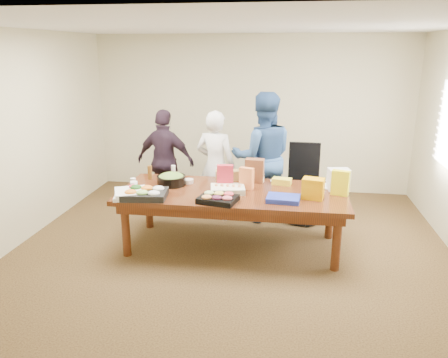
% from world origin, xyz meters
% --- Properties ---
extents(floor, '(5.50, 5.00, 0.02)m').
position_xyz_m(floor, '(0.00, 0.00, -0.01)').
color(floor, '#47301E').
rests_on(floor, ground).
extents(ceiling, '(5.50, 5.00, 0.02)m').
position_xyz_m(ceiling, '(0.00, 0.00, 2.71)').
color(ceiling, white).
rests_on(ceiling, wall_back).
extents(wall_back, '(5.50, 0.04, 2.70)m').
position_xyz_m(wall_back, '(0.00, 2.50, 1.35)').
color(wall_back, beige).
rests_on(wall_back, floor).
extents(wall_front, '(5.50, 0.04, 2.70)m').
position_xyz_m(wall_front, '(0.00, -2.50, 1.35)').
color(wall_front, beige).
rests_on(wall_front, floor).
extents(wall_left, '(0.04, 5.00, 2.70)m').
position_xyz_m(wall_left, '(-2.75, 0.00, 1.35)').
color(wall_left, beige).
rests_on(wall_left, floor).
extents(conference_table, '(2.80, 1.20, 0.75)m').
position_xyz_m(conference_table, '(0.00, 0.00, 0.38)').
color(conference_table, '#4C1C0F').
rests_on(conference_table, floor).
extents(office_chair, '(0.58, 0.58, 1.09)m').
position_xyz_m(office_chair, '(0.91, 1.02, 0.54)').
color(office_chair, black).
rests_on(office_chair, floor).
extents(person_center, '(0.66, 0.50, 1.62)m').
position_xyz_m(person_center, '(-0.38, 0.95, 0.81)').
color(person_center, silver).
rests_on(person_center, floor).
extents(person_right, '(1.02, 0.86, 1.88)m').
position_xyz_m(person_right, '(0.30, 1.03, 0.94)').
color(person_right, navy).
rests_on(person_right, floor).
extents(person_left, '(0.98, 0.55, 1.59)m').
position_xyz_m(person_left, '(-1.19, 1.17, 0.79)').
color(person_left, '#2B1C29').
rests_on(person_left, floor).
extents(veggie_tray, '(0.56, 0.46, 0.08)m').
position_xyz_m(veggie_tray, '(-1.00, -0.40, 0.79)').
color(veggie_tray, black).
rests_on(veggie_tray, conference_table).
extents(fruit_tray, '(0.49, 0.42, 0.06)m').
position_xyz_m(fruit_tray, '(-0.12, -0.42, 0.78)').
color(fruit_tray, black).
rests_on(fruit_tray, conference_table).
extents(sheet_cake, '(0.46, 0.38, 0.07)m').
position_xyz_m(sheet_cake, '(-0.06, -0.05, 0.79)').
color(sheet_cake, white).
rests_on(sheet_cake, conference_table).
extents(salad_bowl, '(0.42, 0.42, 0.12)m').
position_xyz_m(salad_bowl, '(-0.82, 0.14, 0.81)').
color(salad_bowl, black).
rests_on(salad_bowl, conference_table).
extents(chip_bag_blue, '(0.40, 0.31, 0.06)m').
position_xyz_m(chip_bag_blue, '(0.63, -0.28, 0.78)').
color(chip_bag_blue, '#1F30AC').
rests_on(chip_bag_blue, conference_table).
extents(chip_bag_red, '(0.22, 0.11, 0.30)m').
position_xyz_m(chip_bag_red, '(-0.11, 0.11, 0.90)').
color(chip_bag_red, red).
rests_on(chip_bag_red, conference_table).
extents(chip_bag_yellow, '(0.22, 0.14, 0.31)m').
position_xyz_m(chip_bag_yellow, '(1.30, 0.04, 0.90)').
color(chip_bag_yellow, yellow).
rests_on(chip_bag_yellow, conference_table).
extents(chip_bag_orange, '(0.19, 0.13, 0.28)m').
position_xyz_m(chip_bag_orange, '(0.16, 0.11, 0.89)').
color(chip_bag_orange, orange).
rests_on(chip_bag_orange, conference_table).
extents(mayo_jar, '(0.10, 0.10, 0.14)m').
position_xyz_m(mayo_jar, '(-0.11, 0.48, 0.82)').
color(mayo_jar, white).
rests_on(mayo_jar, conference_table).
extents(mustard_bottle, '(0.07, 0.07, 0.18)m').
position_xyz_m(mustard_bottle, '(0.17, 0.34, 0.84)').
color(mustard_bottle, yellow).
rests_on(mustard_bottle, conference_table).
extents(dressing_bottle, '(0.08, 0.08, 0.19)m').
position_xyz_m(dressing_bottle, '(-1.18, 0.35, 0.84)').
color(dressing_bottle, '#5F3910').
rests_on(dressing_bottle, conference_table).
extents(ranch_bottle, '(0.06, 0.06, 0.17)m').
position_xyz_m(ranch_bottle, '(-0.88, 0.46, 0.84)').
color(ranch_bottle, white).
rests_on(ranch_bottle, conference_table).
extents(banana_bunch, '(0.27, 0.18, 0.08)m').
position_xyz_m(banana_bunch, '(0.60, 0.37, 0.79)').
color(banana_bunch, yellow).
rests_on(banana_bunch, conference_table).
extents(bread_loaf, '(0.35, 0.19, 0.13)m').
position_xyz_m(bread_loaf, '(-0.13, 0.48, 0.82)').
color(bread_loaf, olive).
rests_on(bread_loaf, conference_table).
extents(kraft_bag, '(0.25, 0.16, 0.31)m').
position_xyz_m(kraft_bag, '(0.24, 0.43, 0.91)').
color(kraft_bag, brown).
rests_on(kraft_bag, conference_table).
extents(red_cup, '(0.09, 0.09, 0.11)m').
position_xyz_m(red_cup, '(-1.19, -0.30, 0.81)').
color(red_cup, red).
rests_on(red_cup, conference_table).
extents(clear_cup_a, '(0.11, 0.11, 0.12)m').
position_xyz_m(clear_cup_a, '(-1.21, -0.18, 0.81)').
color(clear_cup_a, white).
rests_on(clear_cup_a, conference_table).
extents(clear_cup_b, '(0.08, 0.08, 0.10)m').
position_xyz_m(clear_cup_b, '(-1.30, 0.03, 0.80)').
color(clear_cup_b, silver).
rests_on(clear_cup_b, conference_table).
extents(pizza_box_lower, '(0.44, 0.44, 0.04)m').
position_xyz_m(pizza_box_lower, '(-1.18, -0.41, 0.77)').
color(pizza_box_lower, silver).
rests_on(pizza_box_lower, conference_table).
extents(pizza_box_upper, '(0.48, 0.48, 0.04)m').
position_xyz_m(pizza_box_upper, '(-1.18, -0.40, 0.81)').
color(pizza_box_upper, white).
rests_on(pizza_box_upper, pizza_box_lower).
extents(plate_a, '(0.32, 0.32, 0.02)m').
position_xyz_m(plate_a, '(1.10, 0.35, 0.76)').
color(plate_a, white).
rests_on(plate_a, conference_table).
extents(plate_b, '(0.26, 0.26, 0.01)m').
position_xyz_m(plate_b, '(0.56, 0.50, 0.76)').
color(plate_b, white).
rests_on(plate_b, conference_table).
extents(dip_bowl_a, '(0.16, 0.16, 0.06)m').
position_xyz_m(dip_bowl_a, '(0.29, 0.45, 0.78)').
color(dip_bowl_a, beige).
rests_on(dip_bowl_a, conference_table).
extents(dip_bowl_b, '(0.16, 0.16, 0.05)m').
position_xyz_m(dip_bowl_b, '(-0.62, 0.24, 0.78)').
color(dip_bowl_b, beige).
rests_on(dip_bowl_b, conference_table).
extents(grocery_bag_white, '(0.28, 0.23, 0.27)m').
position_xyz_m(grocery_bag_white, '(1.30, 0.24, 0.89)').
color(grocery_bag_white, white).
rests_on(grocery_bag_white, conference_table).
extents(grocery_bag_yellow, '(0.28, 0.22, 0.25)m').
position_xyz_m(grocery_bag_yellow, '(0.97, -0.14, 0.87)').
color(grocery_bag_yellow, '#EEA001').
rests_on(grocery_bag_yellow, conference_table).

